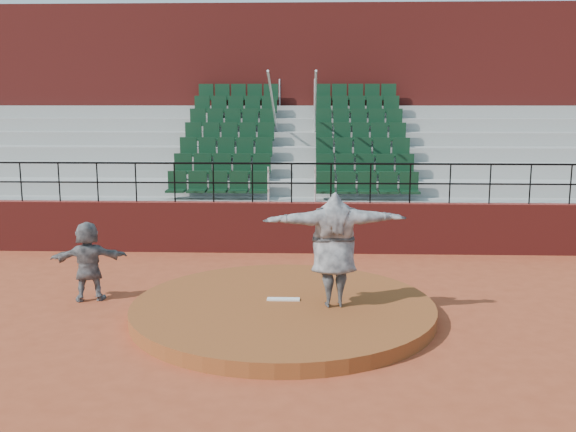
# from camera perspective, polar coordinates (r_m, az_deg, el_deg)

# --- Properties ---
(ground) EXTENTS (90.00, 90.00, 0.00)m
(ground) POSITION_cam_1_polar(r_m,az_deg,el_deg) (11.84, -0.44, -8.85)
(ground) COLOR #A24224
(ground) RESTS_ON ground
(pitchers_mound) EXTENTS (5.50, 5.50, 0.25)m
(pitchers_mound) POSITION_cam_1_polar(r_m,az_deg,el_deg) (11.80, -0.45, -8.27)
(pitchers_mound) COLOR brown
(pitchers_mound) RESTS_ON ground
(pitching_rubber) EXTENTS (0.60, 0.15, 0.03)m
(pitching_rubber) POSITION_cam_1_polar(r_m,az_deg,el_deg) (11.90, -0.41, -7.41)
(pitching_rubber) COLOR white
(pitching_rubber) RESTS_ON pitchers_mound
(boundary_wall) EXTENTS (24.00, 0.30, 1.30)m
(boundary_wall) POSITION_cam_1_polar(r_m,az_deg,el_deg) (16.50, 0.31, -1.02)
(boundary_wall) COLOR maroon
(boundary_wall) RESTS_ON ground
(wall_railing) EXTENTS (24.04, 0.05, 1.03)m
(wall_railing) POSITION_cam_1_polar(r_m,az_deg,el_deg) (16.29, 0.32, 3.74)
(wall_railing) COLOR black
(wall_railing) RESTS_ON boundary_wall
(seating_deck) EXTENTS (24.00, 5.97, 4.63)m
(seating_deck) POSITION_cam_1_polar(r_m,az_deg,el_deg) (19.98, 0.64, 3.22)
(seating_deck) COLOR #999994
(seating_deck) RESTS_ON ground
(press_box_facade) EXTENTS (24.00, 3.00, 7.10)m
(press_box_facade) POSITION_cam_1_polar(r_m,az_deg,el_deg) (23.79, 0.89, 9.45)
(press_box_facade) COLOR maroon
(press_box_facade) RESTS_ON ground
(pitcher) EXTENTS (2.59, 1.00, 2.05)m
(pitcher) POSITION_cam_1_polar(r_m,az_deg,el_deg) (11.36, 4.11, -2.99)
(pitcher) COLOR black
(pitcher) RESTS_ON pitchers_mound
(fielder) EXTENTS (1.53, 0.79, 1.58)m
(fielder) POSITION_cam_1_polar(r_m,az_deg,el_deg) (13.11, -17.33, -3.84)
(fielder) COLOR black
(fielder) RESTS_ON ground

